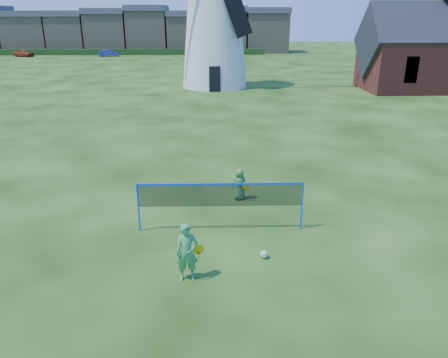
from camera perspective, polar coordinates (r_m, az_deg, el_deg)
ground at (r=13.30m, az=-0.81°, el=-6.83°), size 220.00×220.00×0.00m
windmill at (r=40.85m, az=-1.33°, el=21.12°), size 14.38×6.03×18.84m
chapel at (r=43.60m, az=26.99°, el=14.82°), size 13.48×6.54×11.40m
badminton_net at (r=12.83m, az=-0.48°, el=-2.28°), size 5.05×0.05×1.55m
player_girl at (r=10.65m, az=-4.99°, el=-9.80°), size 0.72×0.44×1.53m
player_boy at (r=15.24m, az=2.11°, el=-0.69°), size 0.69×0.51×1.17m
play_ball at (r=11.85m, az=5.40°, el=-10.06°), size 0.22×0.22×0.22m
terraced_houses at (r=85.91m, az=-14.99°, el=18.74°), size 66.01×8.40×8.24m
hedge at (r=80.99m, az=-17.84°, el=15.93°), size 62.00×0.80×1.00m
car_left at (r=81.22m, az=-25.36°, el=15.06°), size 3.87×2.74×1.23m
car_right at (r=77.08m, az=-15.25°, el=16.04°), size 3.59×1.57×1.15m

